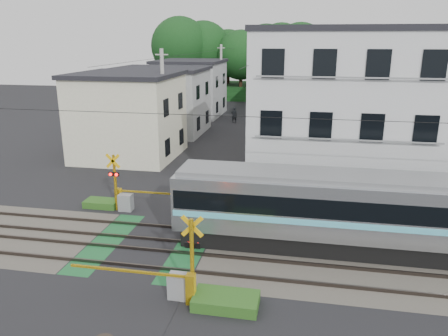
% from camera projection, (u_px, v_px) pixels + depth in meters
% --- Properties ---
extents(ground, '(120.00, 120.00, 0.00)m').
position_uv_depth(ground, '(147.00, 245.00, 19.06)').
color(ground, black).
extents(track_bed, '(120.00, 120.00, 0.14)m').
position_uv_depth(track_bed, '(147.00, 244.00, 19.05)').
color(track_bed, '#47423A').
rests_on(track_bed, ground).
extents(commuter_train, '(16.22, 2.56, 3.37)m').
position_uv_depth(commuter_train, '(368.00, 212.00, 18.02)').
color(commuter_train, black).
rests_on(commuter_train, ground).
extents(crossing_signal_near, '(4.74, 0.65, 3.09)m').
position_uv_depth(crossing_signal_near, '(181.00, 281.00, 14.95)').
color(crossing_signal_near, yellow).
rests_on(crossing_signal_near, ground).
extents(crossing_signal_far, '(4.74, 0.65, 3.09)m').
position_uv_depth(crossing_signal_far, '(124.00, 197.00, 22.75)').
color(crossing_signal_far, yellow).
rests_on(crossing_signal_far, ground).
extents(apartment_block, '(10.20, 8.36, 9.30)m').
position_uv_depth(apartment_block, '(341.00, 111.00, 25.14)').
color(apartment_block, silver).
rests_on(apartment_block, ground).
extents(houses_row, '(22.07, 31.35, 6.80)m').
position_uv_depth(houses_row, '(242.00, 96.00, 42.48)').
color(houses_row, silver).
rests_on(houses_row, ground).
extents(tree_hill, '(40.00, 13.80, 11.66)m').
position_uv_depth(tree_hill, '(254.00, 58.00, 63.31)').
color(tree_hill, '#143C16').
rests_on(tree_hill, ground).
extents(catenary, '(60.00, 5.04, 7.00)m').
position_uv_depth(catenary, '(290.00, 172.00, 16.95)').
color(catenary, '#2D2D33').
rests_on(catenary, ground).
extents(utility_poles, '(7.90, 42.00, 8.00)m').
position_uv_depth(utility_poles, '(223.00, 91.00, 39.73)').
color(utility_poles, '#A5A5A0').
rests_on(utility_poles, ground).
extents(pedestrian, '(0.67, 0.52, 1.62)m').
position_uv_depth(pedestrian, '(234.00, 115.00, 46.48)').
color(pedestrian, black).
rests_on(pedestrian, ground).
extents(weed_patches, '(10.25, 8.80, 0.40)m').
position_uv_depth(weed_patches, '(186.00, 246.00, 18.60)').
color(weed_patches, '#2D5E1E').
rests_on(weed_patches, ground).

